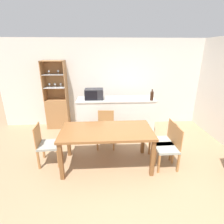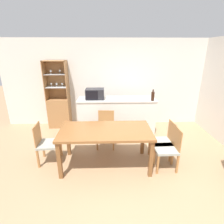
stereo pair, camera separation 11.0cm
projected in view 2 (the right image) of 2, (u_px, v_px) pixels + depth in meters
The scene contains 11 objects.
ground_plane at pixel (125, 178), 3.21m from camera, with size 18.00×18.00×0.00m, color #A37F5B.
wall_back at pixel (117, 83), 5.26m from camera, with size 6.80×0.06×2.55m.
kitchen_counter at pixel (117, 116), 4.84m from camera, with size 2.08×0.61×1.00m.
display_cabinet at pixel (59, 108), 5.24m from camera, with size 0.63×0.39×1.96m.
dining_table at pixel (105, 134), 3.38m from camera, with size 1.77×0.89×0.78m.
dining_chair_head_far at pixel (106, 129), 4.19m from camera, with size 0.44×0.44×0.85m.
dining_chair_side_right_far at pixel (164, 141), 3.63m from camera, with size 0.43×0.43×0.85m.
dining_chair_side_left_far at pixel (47, 143), 3.56m from camera, with size 0.44×0.44×0.85m.
dining_chair_side_right_near at pixel (168, 148), 3.38m from camera, with size 0.42×0.42×0.85m.
microwave at pixel (95, 94), 4.60m from camera, with size 0.48×0.34×0.27m.
wine_bottle at pixel (153, 96), 4.45m from camera, with size 0.08×0.08×0.29m.
Camera 2 is at (-0.32, -2.61, 2.23)m, focal length 28.00 mm.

